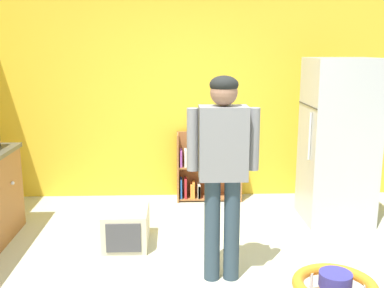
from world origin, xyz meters
TOP-DOWN VIEW (x-y plane):
  - ground_plane at (0.00, 0.00)m, footprint 12.00×12.00m
  - back_wall at (0.00, 2.33)m, footprint 5.20×0.06m
  - refrigerator at (1.51, 1.38)m, footprint 0.73×0.68m
  - bookshelf at (0.11, 2.14)m, footprint 0.80×0.28m
  - standing_person at (0.12, 0.08)m, footprint 0.57×0.22m
  - pet_carrier at (-0.74, 0.79)m, footprint 0.42×0.55m

SIDE VIEW (x-z plane):
  - ground_plane at x=0.00m, z-range 0.00..0.00m
  - pet_carrier at x=-0.74m, z-range 0.00..0.36m
  - bookshelf at x=0.11m, z-range -0.06..0.79m
  - refrigerator at x=1.51m, z-range 0.00..1.78m
  - standing_person at x=0.12m, z-range 0.18..1.85m
  - back_wall at x=0.00m, z-range 0.00..2.70m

